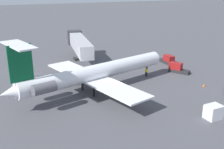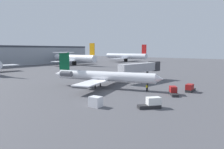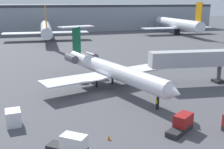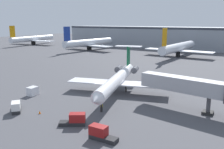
# 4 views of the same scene
# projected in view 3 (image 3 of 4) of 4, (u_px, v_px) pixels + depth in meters

# --- Properties ---
(ground_plane) EXTENTS (400.00, 400.00, 0.10)m
(ground_plane) POSITION_uv_depth(u_px,v_px,m) (96.00, 94.00, 44.33)
(ground_plane) COLOR #4C4C51
(regional_jet) EXTENTS (22.97, 30.22, 9.38)m
(regional_jet) POSITION_uv_depth(u_px,v_px,m) (108.00, 68.00, 47.20)
(regional_jet) COLOR white
(regional_jet) RESTS_ON ground_plane
(jet_bridge) EXTENTS (18.05, 5.25, 6.09)m
(jet_bridge) POSITION_uv_depth(u_px,v_px,m) (206.00, 59.00, 49.16)
(jet_bridge) COLOR #ADADB2
(jet_bridge) RESTS_ON ground_plane
(ground_crew_marshaller) EXTENTS (0.29, 0.42, 1.69)m
(ground_crew_marshaller) POSITION_uv_depth(u_px,v_px,m) (157.00, 103.00, 37.84)
(ground_crew_marshaller) COLOR black
(ground_crew_marshaller) RESTS_ON ground_plane
(baggage_tug_lead) EXTENTS (3.97, 3.63, 1.90)m
(baggage_tug_lead) POSITION_uv_depth(u_px,v_px,m) (71.00, 145.00, 26.90)
(baggage_tug_lead) COLOR #262628
(baggage_tug_lead) RESTS_ON ground_plane
(baggage_tug_trailing) EXTENTS (4.12, 3.35, 1.90)m
(baggage_tug_trailing) POSITION_uv_depth(u_px,v_px,m) (182.00, 124.00, 31.46)
(baggage_tug_trailing) COLOR #262628
(baggage_tug_trailing) RESTS_ON ground_plane
(cargo_container_uld) EXTENTS (1.84, 2.25, 1.84)m
(cargo_container_uld) POSITION_uv_depth(u_px,v_px,m) (13.00, 118.00, 32.99)
(cargo_container_uld) COLOR silver
(cargo_container_uld) RESTS_ON ground_plane
(traffic_cone_near) EXTENTS (0.36, 0.36, 0.55)m
(traffic_cone_near) POSITION_uv_depth(u_px,v_px,m) (109.00, 137.00, 29.65)
(traffic_cone_near) COLOR orange
(traffic_cone_near) RESTS_ON ground_plane
(terminal_building) EXTENTS (171.26, 18.39, 12.43)m
(terminal_building) POSITION_uv_depth(u_px,v_px,m) (45.00, 18.00, 135.44)
(terminal_building) COLOR #8C939E
(terminal_building) RESTS_ON ground_plane
(parked_airliner_centre) EXTENTS (31.07, 36.78, 13.09)m
(parked_airliner_centre) POSITION_uv_depth(u_px,v_px,m) (46.00, 29.00, 103.67)
(parked_airliner_centre) COLOR silver
(parked_airliner_centre) RESTS_ON ground_plane
(parked_airliner_east_mid) EXTENTS (31.46, 37.31, 13.70)m
(parked_airliner_east_mid) POSITION_uv_depth(u_px,v_px,m) (178.00, 24.00, 122.85)
(parked_airliner_east_mid) COLOR silver
(parked_airliner_east_mid) RESTS_ON ground_plane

